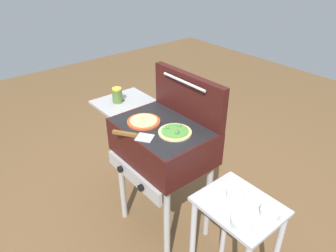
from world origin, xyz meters
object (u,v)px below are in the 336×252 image
(topping_bowl_middle, at_px, (270,213))
(topping_bowl_near, at_px, (236,194))
(grill, at_px, (161,143))
(spatula, at_px, (133,135))
(sauce_jar, at_px, (117,95))
(pizza_cheese, at_px, (144,121))
(pizza_veggie, at_px, (175,132))
(topping_bowl_far, at_px, (242,223))
(prep_table, at_px, (236,230))

(topping_bowl_middle, bearing_deg, topping_bowl_near, -173.26)
(grill, bearing_deg, spatula, -90.53)
(sauce_jar, distance_m, topping_bowl_middle, 1.32)
(pizza_cheese, bearing_deg, sauce_jar, 175.27)
(spatula, bearing_deg, topping_bowl_middle, 18.24)
(pizza_veggie, bearing_deg, pizza_cheese, -163.07)
(pizza_cheese, bearing_deg, topping_bowl_far, -2.70)
(grill, distance_m, pizza_cheese, 0.19)
(pizza_cheese, relative_size, sauce_jar, 1.96)
(grill, height_order, spatula, spatula)
(topping_bowl_middle, bearing_deg, pizza_cheese, -172.48)
(prep_table, distance_m, topping_bowl_far, 0.27)
(prep_table, xyz_separation_m, topping_bowl_far, (0.10, -0.11, 0.22))
(topping_bowl_near, bearing_deg, prep_table, -27.13)
(topping_bowl_far, bearing_deg, topping_bowl_middle, 72.82)
(pizza_cheese, distance_m, topping_bowl_middle, 0.95)
(pizza_cheese, relative_size, spatula, 0.89)
(pizza_cheese, height_order, topping_bowl_near, pizza_cheese)
(sauce_jar, relative_size, prep_table, 0.16)
(prep_table, bearing_deg, pizza_veggie, -179.85)
(pizza_cheese, bearing_deg, spatula, -56.82)
(pizza_veggie, bearing_deg, topping_bowl_near, 3.21)
(prep_table, bearing_deg, sauce_jar, -177.92)
(grill, xyz_separation_m, pizza_veggie, (0.13, 0.00, 0.15))
(prep_table, bearing_deg, spatula, -161.76)
(pizza_veggie, height_order, topping_bowl_far, pizza_veggie)
(prep_table, bearing_deg, pizza_cheese, -174.67)
(spatula, bearing_deg, topping_bowl_near, 21.71)
(pizza_veggie, relative_size, topping_bowl_near, 2.04)
(grill, distance_m, topping_bowl_near, 0.62)
(spatula, relative_size, prep_table, 0.35)
(spatula, relative_size, topping_bowl_near, 2.41)
(sauce_jar, height_order, topping_bowl_middle, sauce_jar)
(grill, relative_size, pizza_cheese, 4.36)
(sauce_jar, relative_size, topping_bowl_near, 1.09)
(topping_bowl_near, bearing_deg, spatula, -158.29)
(topping_bowl_far, bearing_deg, spatula, -172.00)
(pizza_cheese, xyz_separation_m, sauce_jar, (-0.37, 0.03, 0.05))
(pizza_veggie, height_order, spatula, pizza_veggie)
(sauce_jar, distance_m, topping_bowl_far, 1.27)
(grill, relative_size, spatula, 3.88)
(prep_table, distance_m, topping_bowl_middle, 0.27)
(grill, height_order, topping_bowl_near, grill)
(grill, distance_m, spatula, 0.27)
(topping_bowl_far, bearing_deg, pizza_veggie, 170.11)
(grill, height_order, topping_bowl_middle, grill)
(sauce_jar, bearing_deg, grill, 4.50)
(grill, height_order, topping_bowl_far, grill)
(grill, bearing_deg, topping_bowl_far, -8.02)
(grill, xyz_separation_m, prep_table, (0.67, 0.00, -0.25))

